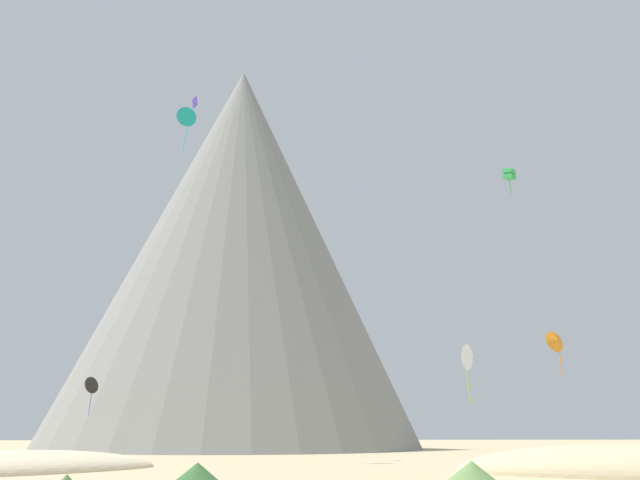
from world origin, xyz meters
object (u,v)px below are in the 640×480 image
object	(u,v)px
bush_near_left	(197,472)
kite_green_high	(509,174)
kite_black_low	(92,385)
kite_teal_high	(186,118)
bush_far_right	(472,470)
kite_white_low	(466,358)
rock_massif	(235,256)
kite_orange_low	(556,341)
kite_indigo_high	(195,102)

from	to	relation	value
bush_near_left	kite_green_high	size ratio (longest dim) A/B	0.75
bush_near_left	kite_black_low	xyz separation A→B (m)	(-13.73, 34.07, 6.64)
kite_teal_high	kite_green_high	xyz separation A→B (m)	(36.87, 11.66, -0.25)
bush_far_right	kite_white_low	size ratio (longest dim) A/B	0.62
rock_massif	kite_black_low	bearing A→B (deg)	-109.46
bush_near_left	kite_white_low	bearing A→B (deg)	28.50
bush_far_right	rock_massif	bearing A→B (deg)	102.75
bush_far_right	kite_orange_low	bearing A→B (deg)	50.56
kite_teal_high	kite_white_low	bearing A→B (deg)	129.49
kite_green_high	kite_orange_low	bearing A→B (deg)	-148.46
kite_green_high	kite_black_low	world-z (taller)	kite_green_high
kite_white_low	kite_indigo_high	size ratio (longest dim) A/B	3.52
bush_near_left	rock_massif	world-z (taller)	rock_massif
kite_white_low	kite_indigo_high	bearing A→B (deg)	-88.77
bush_near_left	kite_white_low	xyz separation A→B (m)	(18.10, 9.82, 7.21)
bush_far_right	bush_near_left	distance (m)	14.90
kite_indigo_high	kite_green_high	bearing A→B (deg)	109.04
kite_teal_high	kite_indigo_high	xyz separation A→B (m)	(0.04, 6.41, 4.88)
kite_white_low	bush_near_left	bearing A→B (deg)	-18.63
kite_black_low	kite_white_low	bearing A→B (deg)	169.95
kite_black_low	kite_white_low	distance (m)	40.01
kite_white_low	bush_far_right	bearing A→B (deg)	25.69
kite_black_low	kite_white_low	xyz separation A→B (m)	(31.83, -24.24, 0.58)
kite_teal_high	rock_massif	bearing A→B (deg)	-113.65
kite_orange_low	kite_black_low	bearing A→B (deg)	131.10
rock_massif	kite_black_low	distance (m)	44.45
bush_near_left	kite_teal_high	bearing A→B (deg)	100.92
kite_black_low	kite_indigo_high	distance (m)	31.73
kite_teal_high	kite_green_high	bearing A→B (deg)	178.17
kite_black_low	kite_green_high	bearing A→B (deg)	-151.40
rock_massif	kite_teal_high	size ratio (longest dim) A/B	13.18
kite_green_high	kite_white_low	world-z (taller)	kite_green_high
bush_far_right	kite_orange_low	distance (m)	20.68
rock_massif	kite_teal_high	xyz separation A→B (m)	(-3.48, -46.44, 2.21)
kite_orange_low	kite_indigo_high	world-z (taller)	kite_indigo_high
kite_teal_high	kite_indigo_high	size ratio (longest dim) A/B	4.09
bush_far_right	kite_indigo_high	bearing A→B (deg)	122.49
bush_far_right	kite_white_low	bearing A→B (deg)	72.83
bush_far_right	kite_teal_high	bearing A→B (deg)	128.95
bush_near_left	kite_orange_low	xyz separation A→B (m)	(26.72, 13.84, 9.02)
rock_massif	kite_green_high	xyz separation A→B (m)	(33.39, -34.78, 1.96)
rock_massif	kite_white_low	bearing A→B (deg)	-72.33
bush_far_right	kite_black_low	xyz separation A→B (m)	(-28.62, 34.60, 6.61)
rock_massif	bush_near_left	bearing A→B (deg)	-89.13
kite_teal_high	kite_orange_low	xyz separation A→B (m)	(31.26, -9.66, -22.80)
kite_white_low	kite_indigo_high	world-z (taller)	kite_indigo_high
rock_massif	kite_indigo_high	size ratio (longest dim) A/B	53.86
bush_far_right	kite_indigo_high	xyz separation A→B (m)	(-19.39, 30.44, 36.67)
bush_far_right	kite_orange_low	xyz separation A→B (m)	(11.83, 14.38, 8.99)
kite_orange_low	kite_indigo_high	xyz separation A→B (m)	(-31.22, 16.06, 27.68)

